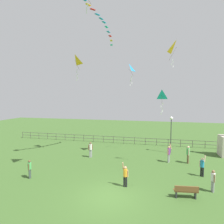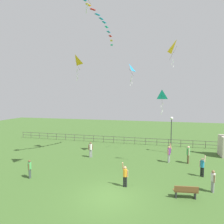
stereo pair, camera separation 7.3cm
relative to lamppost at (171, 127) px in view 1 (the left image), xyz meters
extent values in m
plane|color=#3D6028|center=(-4.77, -10.89, -3.13)|extent=(80.00, 80.00, 0.00)
cylinder|color=#38383D|center=(0.00, 0.00, -1.15)|extent=(0.10, 0.10, 3.96)
sphere|color=white|center=(0.00, 0.00, 0.98)|extent=(0.36, 0.36, 0.36)
cube|color=brown|center=(0.13, -9.84, -2.68)|extent=(1.54, 0.58, 0.06)
cube|color=brown|center=(0.15, -10.02, -2.46)|extent=(1.50, 0.25, 0.36)
cube|color=#333338|center=(-0.46, -9.92, -2.91)|extent=(0.08, 0.36, 0.45)
cube|color=#333338|center=(0.73, -9.77, -2.91)|extent=(0.08, 0.36, 0.45)
cylinder|color=#99999E|center=(-0.41, -3.27, -2.71)|extent=(0.14, 0.14, 0.84)
cylinder|color=#99999E|center=(-0.50, -3.41, -2.71)|extent=(0.14, 0.14, 0.84)
cylinder|color=purple|center=(-0.46, -3.34, -2.00)|extent=(0.31, 0.31, 0.59)
sphere|color=tan|center=(-0.46, -3.34, -1.59)|extent=(0.23, 0.23, 0.23)
cylinder|color=tan|center=(-0.31, -3.19, -1.47)|extent=(0.26, 0.21, 0.57)
cylinder|color=tan|center=(-0.56, -3.52, -2.03)|extent=(0.09, 0.09, 0.56)
cylinder|color=#3F4C47|center=(-11.64, -9.73, -2.75)|extent=(0.13, 0.13, 0.76)
cylinder|color=#3F4C47|center=(-11.68, -9.59, -2.75)|extent=(0.13, 0.13, 0.76)
cylinder|color=#4CB259|center=(-11.66, -9.66, -2.11)|extent=(0.28, 0.28, 0.54)
sphere|color=brown|center=(-11.66, -9.66, -1.74)|extent=(0.20, 0.20, 0.20)
cylinder|color=brown|center=(-11.61, -9.83, -2.14)|extent=(0.08, 0.08, 0.51)
cylinder|color=brown|center=(-11.71, -9.48, -2.14)|extent=(0.08, 0.08, 0.51)
cylinder|color=#99999E|center=(-8.57, -3.60, -2.71)|extent=(0.15, 0.15, 0.85)
cylinder|color=#99999E|center=(-8.71, -3.70, -2.71)|extent=(0.15, 0.15, 0.85)
cylinder|color=white|center=(-8.64, -3.65, -1.98)|extent=(0.31, 0.31, 0.60)
sphere|color=brown|center=(-8.64, -3.65, -1.56)|extent=(0.23, 0.23, 0.23)
cylinder|color=brown|center=(-8.47, -3.53, -2.01)|extent=(0.09, 0.09, 0.57)
cylinder|color=brown|center=(-8.81, -3.77, -2.01)|extent=(0.09, 0.09, 0.57)
cylinder|color=#99999E|center=(2.05, -8.59, -2.74)|extent=(0.13, 0.13, 0.78)
cylinder|color=#99999E|center=(2.08, -8.74, -2.74)|extent=(0.13, 0.13, 0.78)
cylinder|color=white|center=(2.07, -8.67, -2.07)|extent=(0.29, 0.29, 0.55)
sphere|color=#8C6647|center=(2.07, -8.67, -1.69)|extent=(0.21, 0.21, 0.21)
cylinder|color=#8C6647|center=(2.03, -8.48, -2.11)|extent=(0.09, 0.09, 0.52)
cylinder|color=#8C6647|center=(2.10, -8.85, -2.11)|extent=(0.09, 0.09, 0.52)
cylinder|color=brown|center=(1.39, -3.24, -2.69)|extent=(0.15, 0.15, 0.88)
cylinder|color=brown|center=(1.38, -3.07, -2.69)|extent=(0.15, 0.15, 0.88)
cylinder|color=#4CB259|center=(1.39, -3.16, -1.94)|extent=(0.32, 0.32, 0.62)
sphere|color=beige|center=(1.39, -3.16, -1.52)|extent=(0.24, 0.24, 0.24)
cylinder|color=beige|center=(1.40, -3.37, -1.98)|extent=(0.10, 0.10, 0.59)
cylinder|color=beige|center=(1.37, -2.94, -1.98)|extent=(0.10, 0.10, 0.59)
cylinder|color=black|center=(2.04, -6.18, -2.74)|extent=(0.14, 0.14, 0.79)
cylinder|color=black|center=(1.91, -6.09, -2.74)|extent=(0.14, 0.14, 0.79)
cylinder|color=#268CBF|center=(1.98, -6.14, -2.06)|extent=(0.29, 0.29, 0.56)
sphere|color=beige|center=(1.98, -6.14, -1.67)|extent=(0.21, 0.21, 0.21)
cylinder|color=beige|center=(2.11, -6.29, -1.56)|extent=(0.20, 0.23, 0.54)
cylinder|color=beige|center=(1.82, -6.03, -2.09)|extent=(0.09, 0.09, 0.53)
cylinder|color=black|center=(-4.01, -9.31, -2.74)|extent=(0.13, 0.13, 0.78)
cylinder|color=black|center=(-3.85, -9.32, -2.74)|extent=(0.13, 0.13, 0.78)
cylinder|color=orange|center=(-3.93, -9.31, -2.08)|extent=(0.28, 0.28, 0.55)
sphere|color=tan|center=(-3.93, -9.31, -1.70)|extent=(0.21, 0.21, 0.21)
cylinder|color=tan|center=(-4.11, -9.25, -1.59)|extent=(0.10, 0.19, 0.53)
cylinder|color=tan|center=(-3.74, -9.33, -2.11)|extent=(0.09, 0.09, 0.52)
pyramid|color=yellow|center=(-10.52, -3.20, 7.49)|extent=(1.24, 1.16, 1.07)
cylinder|color=#4C381E|center=(-10.34, -2.97, 6.96)|extent=(0.39, 0.48, 1.07)
cube|color=white|center=(-10.37, -2.98, 6.42)|extent=(0.11, 0.05, 0.21)
cube|color=white|center=(-10.40, -3.00, 6.20)|extent=(0.09, 0.02, 0.20)
cube|color=white|center=(-10.28, -2.94, 5.98)|extent=(0.09, 0.05, 0.20)
cube|color=white|center=(-10.42, -3.01, 5.76)|extent=(0.09, 0.03, 0.20)
cube|color=white|center=(-10.34, -2.97, 5.54)|extent=(0.11, 0.05, 0.21)
cube|color=white|center=(-10.44, -3.02, 5.32)|extent=(0.10, 0.02, 0.21)
pyramid|color=#198CD1|center=(-4.68, -2.42, 6.47)|extent=(0.79, 0.90, 0.85)
cylinder|color=#4C381E|center=(-4.41, -2.51, 6.05)|extent=(0.56, 0.20, 0.85)
cube|color=white|center=(-4.38, -2.49, 5.59)|extent=(0.09, 0.04, 0.20)
cube|color=white|center=(-4.36, -2.48, 5.37)|extent=(0.10, 0.01, 0.20)
cube|color=white|center=(-4.46, -2.54, 5.15)|extent=(0.11, 0.04, 0.21)
cube|color=white|center=(-4.33, -2.47, 4.93)|extent=(0.09, 0.05, 0.20)
cube|color=white|center=(-4.50, -2.55, 4.71)|extent=(0.08, 0.03, 0.20)
pyramid|color=#19B2B2|center=(-1.30, -4.67, 3.65)|extent=(0.77, 0.46, 0.89)
cylinder|color=#4C381E|center=(-1.28, -4.50, 3.20)|extent=(0.07, 0.36, 0.89)
cube|color=white|center=(-1.19, -4.45, 2.77)|extent=(0.11, 0.02, 0.21)
cube|color=white|center=(-1.34, -4.53, 2.55)|extent=(0.09, 0.03, 0.20)
cube|color=white|center=(-1.23, -4.47, 2.33)|extent=(0.10, 0.03, 0.20)
cube|color=white|center=(-1.22, -4.47, 2.11)|extent=(0.11, 0.04, 0.21)
cube|color=white|center=(-1.32, -4.51, 1.89)|extent=(0.10, 0.02, 0.21)
pyramid|color=yellow|center=(0.22, -1.43, 8.72)|extent=(1.10, 1.15, 1.32)
cylinder|color=#4C381E|center=(-0.14, -1.27, 8.06)|extent=(0.74, 0.34, 1.33)
cube|color=white|center=(-0.13, -1.27, 7.37)|extent=(0.08, 0.01, 0.20)
cube|color=white|center=(-0.08, -1.24, 7.15)|extent=(0.10, 0.01, 0.21)
cube|color=white|center=(-0.24, -1.32, 6.93)|extent=(0.08, 0.01, 0.20)
cube|color=white|center=(-0.05, -1.23, 6.71)|extent=(0.11, 0.05, 0.21)
cube|color=white|center=(-6.80, -9.02, 10.03)|extent=(0.08, 0.05, 0.20)
cube|color=white|center=(-6.87, -9.06, 9.81)|extent=(0.09, 0.05, 0.20)
cube|color=white|center=(-6.88, -9.06, 9.59)|extent=(0.11, 0.04, 0.21)
cube|color=yellow|center=(-8.05, -5.54, 11.89)|extent=(0.44, 0.60, 0.03)
cube|color=red|center=(-7.77, -5.07, 11.66)|extent=(0.53, 0.58, 0.03)
cube|color=#198CD1|center=(-7.46, -4.61, 11.37)|extent=(0.48, 0.60, 0.03)
cube|color=#198CD1|center=(-7.24, -4.11, 11.16)|extent=(0.40, 0.60, 0.03)
cube|color=#198CD1|center=(-7.08, -3.58, 11.00)|extent=(0.38, 0.60, 0.03)
cube|color=#19B2B2|center=(-6.98, -3.04, 10.73)|extent=(0.30, 0.58, 0.03)
cube|color=#198CD1|center=(-6.90, -2.49, 10.41)|extent=(0.32, 0.58, 0.03)
cube|color=red|center=(-6.84, -1.95, 10.15)|extent=(0.27, 0.56, 0.03)
cube|color=yellow|center=(-6.85, -1.40, 9.83)|extent=(0.28, 0.57, 0.03)
cube|color=#19B2B2|center=(-6.95, -0.86, 9.50)|extent=(0.39, 0.60, 0.03)
cylinder|color=#4C4742|center=(-22.74, 3.11, -2.66)|extent=(0.06, 0.06, 0.95)
cylinder|color=#4C4742|center=(-21.26, 3.11, -2.66)|extent=(0.06, 0.06, 0.95)
cylinder|color=#4C4742|center=(-19.73, 3.11, -2.66)|extent=(0.06, 0.06, 0.95)
cylinder|color=#4C4742|center=(-18.23, 3.11, -2.66)|extent=(0.06, 0.06, 0.95)
cylinder|color=#4C4742|center=(-16.71, 3.11, -2.66)|extent=(0.06, 0.06, 0.95)
cylinder|color=#4C4742|center=(-15.18, 3.11, -2.66)|extent=(0.06, 0.06, 0.95)
cylinder|color=#4C4742|center=(-13.69, 3.11, -2.66)|extent=(0.06, 0.06, 0.95)
cylinder|color=#4C4742|center=(-12.15, 3.11, -2.66)|extent=(0.06, 0.06, 0.95)
cylinder|color=#4C4742|center=(-10.63, 3.11, -2.66)|extent=(0.06, 0.06, 0.95)
cylinder|color=#4C4742|center=(-9.10, 3.11, -2.66)|extent=(0.06, 0.06, 0.95)
cylinder|color=#4C4742|center=(-7.60, 3.11, -2.66)|extent=(0.06, 0.06, 0.95)
cylinder|color=#4C4742|center=(-6.08, 3.11, -2.66)|extent=(0.06, 0.06, 0.95)
cylinder|color=#4C4742|center=(-4.57, 3.11, -2.66)|extent=(0.06, 0.06, 0.95)
cylinder|color=#4C4742|center=(-3.07, 3.11, -2.66)|extent=(0.06, 0.06, 0.95)
cylinder|color=#4C4742|center=(-1.56, 3.11, -2.66)|extent=(0.06, 0.06, 0.95)
cylinder|color=#4C4742|center=(-0.05, 3.11, -2.66)|extent=(0.06, 0.06, 0.95)
cylinder|color=#4C4742|center=(1.51, 3.11, -2.66)|extent=(0.06, 0.06, 0.95)
cylinder|color=#4C4742|center=(3.00, 3.11, -2.66)|extent=(0.06, 0.06, 0.95)
cylinder|color=#4C4742|center=(4.52, 3.11, -2.66)|extent=(0.06, 0.06, 0.95)
cylinder|color=#4C4742|center=(6.02, 3.11, -2.66)|extent=(0.06, 0.06, 0.95)
cube|color=#4C4742|center=(-4.77, 3.11, -2.22)|extent=(36.00, 0.05, 0.05)
cube|color=#4C4742|center=(-4.77, 3.11, -2.66)|extent=(36.00, 0.05, 0.05)
camera|label=1|loc=(-1.97, -22.04, 3.37)|focal=29.23mm
camera|label=2|loc=(-1.90, -22.03, 3.37)|focal=29.23mm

